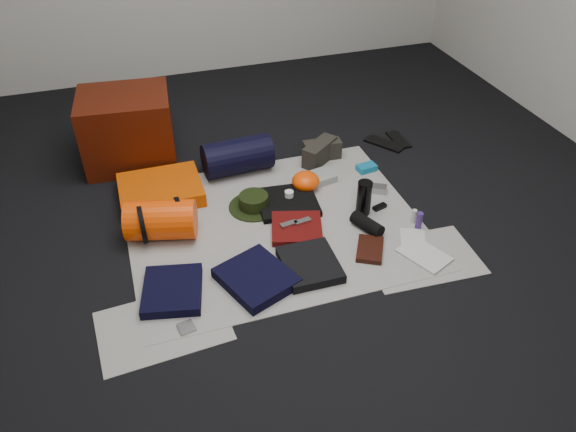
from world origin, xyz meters
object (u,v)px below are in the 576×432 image
object	(u,v)px
compact_camera	(378,189)
stuff_sack	(161,220)
water_bottle	(364,198)
red_cabinet	(128,129)
paperback_book	(370,249)
navy_duffel	(237,156)
sleeping_pad	(161,190)

from	to	relation	value
compact_camera	stuff_sack	bearing A→B (deg)	-148.35
stuff_sack	water_bottle	world-z (taller)	stuff_sack
red_cabinet	paperback_book	size ratio (longest dim) A/B	2.71
red_cabinet	compact_camera	size ratio (longest dim) A/B	5.29
navy_duffel	water_bottle	bearing A→B (deg)	-51.53
sleeping_pad	compact_camera	world-z (taller)	sleeping_pad
stuff_sack	paperback_book	xyz separation A→B (m)	(1.02, -0.47, -0.09)
paperback_book	red_cabinet	bearing A→B (deg)	158.36
water_bottle	paperback_book	distance (m)	0.35
water_bottle	compact_camera	bearing A→B (deg)	43.85
compact_camera	water_bottle	bearing A→B (deg)	-105.40
stuff_sack	paperback_book	size ratio (longest dim) A/B	1.80
compact_camera	paperback_book	world-z (taller)	compact_camera
red_cabinet	compact_camera	xyz separation A→B (m)	(1.37, -0.83, -0.20)
sleeping_pad	stuff_sack	xyz separation A→B (m)	(-0.04, -0.38, 0.06)
stuff_sack	navy_duffel	xyz separation A→B (m)	(0.55, 0.50, 0.00)
paperback_book	compact_camera	bearing A→B (deg)	89.45
red_cabinet	stuff_sack	size ratio (longest dim) A/B	1.51
water_bottle	compact_camera	distance (m)	0.25
sleeping_pad	water_bottle	bearing A→B (deg)	-26.05
sleeping_pad	stuff_sack	size ratio (longest dim) A/B	1.30
red_cabinet	water_bottle	distance (m)	1.56
stuff_sack	compact_camera	world-z (taller)	stuff_sack
water_bottle	paperback_book	world-z (taller)	water_bottle
navy_duffel	water_bottle	xyz separation A→B (m)	(0.57, -0.65, -0.01)
compact_camera	sleeping_pad	bearing A→B (deg)	-165.38
stuff_sack	water_bottle	xyz separation A→B (m)	(1.12, -0.14, -0.00)
red_cabinet	paperback_book	xyz separation A→B (m)	(1.09, -1.32, -0.21)
navy_duffel	water_bottle	world-z (taller)	navy_duffel
red_cabinet	water_bottle	size ratio (longest dim) A/B	2.65
sleeping_pad	water_bottle	distance (m)	1.20
navy_duffel	compact_camera	distance (m)	0.89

